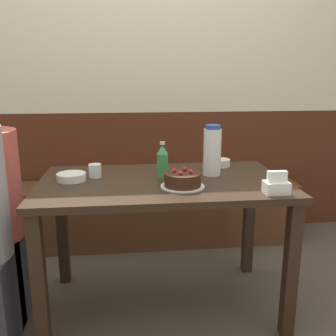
# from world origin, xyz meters

# --- Properties ---
(ground_plane) EXTENTS (12.00, 12.00, 0.00)m
(ground_plane) POSITION_xyz_m (0.00, 0.00, 0.00)
(ground_plane) COLOR #4C4238
(back_wall) EXTENTS (4.80, 0.04, 2.50)m
(back_wall) POSITION_xyz_m (0.00, 1.05, 1.25)
(back_wall) COLOR #4C2314
(back_wall) RESTS_ON ground_plane
(bench_seat) EXTENTS (2.17, 0.38, 0.46)m
(bench_seat) POSITION_xyz_m (0.00, 0.83, 0.23)
(bench_seat) COLOR #56331E
(bench_seat) RESTS_ON ground_plane
(dining_table) EXTENTS (1.26, 0.72, 0.72)m
(dining_table) POSITION_xyz_m (0.00, 0.00, 0.62)
(dining_table) COLOR black
(dining_table) RESTS_ON ground_plane
(birthday_cake) EXTENTS (0.21, 0.21, 0.09)m
(birthday_cake) POSITION_xyz_m (0.08, -0.13, 0.76)
(birthday_cake) COLOR white
(birthday_cake) RESTS_ON dining_table
(water_pitcher) EXTENTS (0.09, 0.09, 0.27)m
(water_pitcher) POSITION_xyz_m (0.27, 0.07, 0.85)
(water_pitcher) COLOR white
(water_pitcher) RESTS_ON dining_table
(soju_bottle) EXTENTS (0.06, 0.06, 0.19)m
(soju_bottle) POSITION_xyz_m (0.01, 0.06, 0.81)
(soju_bottle) COLOR #388E4C
(soju_bottle) RESTS_ON dining_table
(napkin_holder) EXTENTS (0.11, 0.08, 0.11)m
(napkin_holder) POSITION_xyz_m (0.49, -0.28, 0.76)
(napkin_holder) COLOR white
(napkin_holder) RESTS_ON dining_table
(bowl_soup_white) EXTENTS (0.15, 0.15, 0.04)m
(bowl_soup_white) POSITION_xyz_m (-0.46, 0.04, 0.74)
(bowl_soup_white) COLOR white
(bowl_soup_white) RESTS_ON dining_table
(bowl_rice_small) EXTENTS (0.12, 0.12, 0.04)m
(bowl_rice_small) POSITION_xyz_m (0.37, 0.26, 0.74)
(bowl_rice_small) COLOR white
(bowl_rice_small) RESTS_ON dining_table
(glass_water_tall) EXTENTS (0.07, 0.07, 0.07)m
(glass_water_tall) POSITION_xyz_m (-0.35, 0.09, 0.76)
(glass_water_tall) COLOR silver
(glass_water_tall) RESTS_ON dining_table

